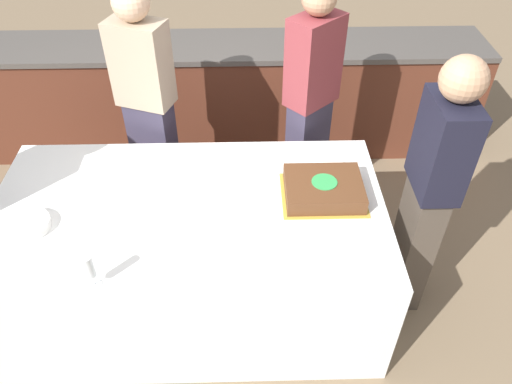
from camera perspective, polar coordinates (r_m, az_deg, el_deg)
name	(u,v)px	position (r m, az deg, el deg)	size (l,w,h in m)	color
ground_plane	(198,296)	(3.26, -6.64, -11.68)	(14.00, 14.00, 0.00)	#7A664C
back_counter	(206,97)	(4.20, -5.71, 10.77)	(4.40, 0.58, 0.92)	#5B2D1E
dining_table	(193,255)	(2.96, -7.21, -7.19)	(2.13, 1.17, 0.77)	white
cake	(324,189)	(2.72, 7.74, 0.37)	(0.46, 0.38, 0.10)	gold
plate_stack	(27,225)	(2.78, -24.69, -3.44)	(0.23, 0.23, 0.04)	white
wine_glass	(89,268)	(2.33, -18.53, -8.20)	(0.06, 0.06, 0.19)	white
side_plate_near_cake	(327,159)	(3.00, 8.16, 3.77)	(0.20, 0.20, 0.00)	white
person_cutting_cake	(310,107)	(3.27, 6.21, 9.63)	(0.37, 0.36, 1.68)	#383347
person_seated_right	(429,191)	(2.78, 19.20, 0.09)	(0.22, 0.34, 1.62)	#4C4238
person_standing_back	(148,109)	(3.30, -12.22, 9.24)	(0.39, 0.31, 1.67)	#383347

